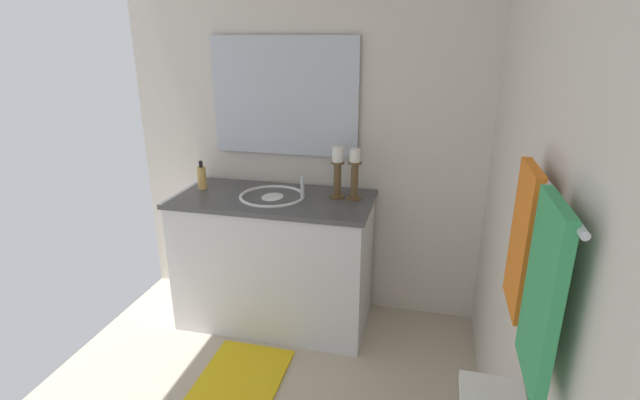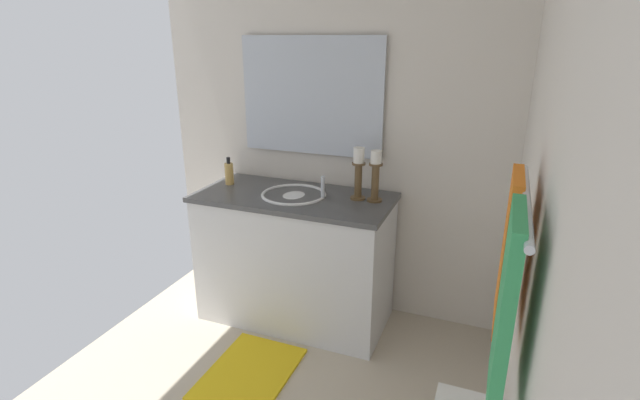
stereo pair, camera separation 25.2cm
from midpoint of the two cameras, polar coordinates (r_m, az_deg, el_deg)
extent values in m
cube|color=silver|center=(1.55, 29.42, -3.61)|extent=(2.78, 0.04, 2.45)
cube|color=silver|center=(3.01, 3.82, 8.94)|extent=(0.04, 2.31, 2.45)
cube|color=silver|center=(3.02, -0.66, -7.37)|extent=(0.55, 1.17, 0.82)
cube|color=#4C4C4C|center=(2.85, -0.70, 0.26)|extent=(0.58, 1.20, 0.03)
sphere|color=black|center=(3.33, -9.61, -4.23)|extent=(0.02, 0.02, 0.02)
sphere|color=black|center=(3.18, -11.43, -5.53)|extent=(0.02, 0.02, 0.02)
ellipsoid|color=white|center=(2.87, -0.69, -0.39)|extent=(0.38, 0.30, 0.11)
torus|color=white|center=(2.85, -0.70, 0.62)|extent=(0.40, 0.40, 0.02)
cylinder|color=silver|center=(2.77, 2.94, 1.45)|extent=(0.02, 0.02, 0.14)
cube|color=silver|center=(2.98, 1.35, 12.45)|extent=(0.02, 0.93, 0.72)
cylinder|color=brown|center=(2.78, 9.22, -0.06)|extent=(0.09, 0.09, 0.01)
cylinder|color=brown|center=(2.75, 9.33, 1.95)|extent=(0.04, 0.04, 0.22)
cylinder|color=brown|center=(2.72, 9.46, 4.25)|extent=(0.08, 0.08, 0.01)
cylinder|color=white|center=(2.71, 9.51, 5.13)|extent=(0.06, 0.06, 0.07)
cylinder|color=brown|center=(2.80, 7.18, 0.20)|extent=(0.09, 0.09, 0.01)
cylinder|color=brown|center=(2.77, 7.26, 2.14)|extent=(0.04, 0.04, 0.21)
cylinder|color=brown|center=(2.74, 7.36, 4.36)|extent=(0.08, 0.08, 0.01)
cylinder|color=white|center=(2.73, 7.40, 5.38)|extent=(0.06, 0.06, 0.09)
cylinder|color=#E5B259|center=(3.08, -8.71, 3.12)|extent=(0.06, 0.06, 0.14)
cylinder|color=black|center=(3.06, -8.79, 4.74)|extent=(0.02, 0.02, 0.04)
cylinder|color=silver|center=(1.28, 29.07, -0.08)|extent=(0.62, 0.02, 0.02)
cube|color=orange|center=(1.50, 26.48, -5.75)|extent=(0.24, 0.03, 0.46)
cube|color=#389E59|center=(1.23, 27.32, -11.94)|extent=(0.26, 0.03, 0.48)
cube|color=yellow|center=(2.76, -5.87, -20.28)|extent=(0.60, 0.44, 0.02)
camera|label=1|loc=(0.13, -86.19, 1.33)|focal=26.34mm
camera|label=2|loc=(0.13, 93.81, -1.33)|focal=26.34mm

